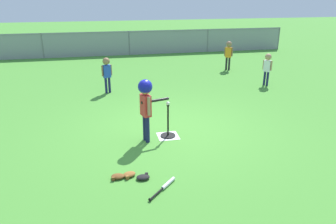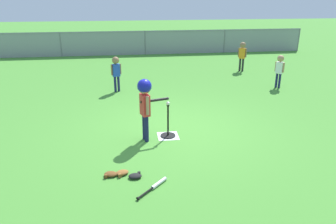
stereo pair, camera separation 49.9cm
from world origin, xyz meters
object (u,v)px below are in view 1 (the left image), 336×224
object	(u,v)px
batter_child	(146,98)
glove_near_bats	(129,175)
batting_tee	(168,131)
fielder_deep_center	(107,70)
fielder_deep_left	(229,52)
spare_bat_silver	(166,185)
glove_tossed_aside	(118,176)
baseball_on_tee	(168,103)
fielder_near_right	(267,65)
glove_by_plate	(143,177)

from	to	relation	value
batter_child	glove_near_bats	bearing A→B (deg)	-111.04
batting_tee	fielder_deep_center	bearing A→B (deg)	107.62
fielder_deep_left	spare_bat_silver	world-z (taller)	fielder_deep_left
fielder_deep_center	glove_tossed_aside	size ratio (longest dim) A/B	4.43
baseball_on_tee	fielder_deep_left	size ratio (longest dim) A/B	0.07
baseball_on_tee	fielder_near_right	size ratio (longest dim) A/B	0.07
glove_tossed_aside	fielder_deep_left	bearing A→B (deg)	55.72
batter_child	glove_tossed_aside	xyz separation A→B (m)	(-0.69, -1.32, -0.90)
spare_bat_silver	fielder_near_right	bearing A→B (deg)	48.89
batter_child	glove_by_plate	bearing A→B (deg)	-101.18
fielder_near_right	fielder_deep_center	bearing A→B (deg)	177.10
fielder_deep_left	glove_tossed_aside	world-z (taller)	fielder_deep_left
batting_tee	baseball_on_tee	xyz separation A→B (m)	(0.00, 0.00, 0.63)
fielder_deep_center	fielder_near_right	bearing A→B (deg)	-2.90
glove_near_bats	batting_tee	bearing A→B (deg)	55.63
batting_tee	glove_by_plate	world-z (taller)	batting_tee
batting_tee	glove_by_plate	distance (m)	1.74
baseball_on_tee	glove_by_plate	distance (m)	1.87
baseball_on_tee	batter_child	size ratio (longest dim) A/B	0.06
fielder_deep_center	batter_child	bearing A→B (deg)	-80.13
fielder_deep_center	fielder_deep_left	bearing A→B (deg)	24.05
spare_bat_silver	batting_tee	bearing A→B (deg)	76.61
fielder_near_right	spare_bat_silver	bearing A→B (deg)	-131.11
glove_tossed_aside	fielder_near_right	bearing A→B (deg)	42.12
baseball_on_tee	fielder_deep_center	xyz separation A→B (m)	(-1.11, 3.49, -0.04)
glove_near_bats	baseball_on_tee	bearing A→B (deg)	55.63
spare_bat_silver	glove_by_plate	world-z (taller)	glove_by_plate
baseball_on_tee	glove_near_bats	xyz separation A→B (m)	(-0.98, -1.43, -0.71)
batting_tee	fielder_deep_left	world-z (taller)	fielder_deep_left
fielder_deep_left	glove_by_plate	size ratio (longest dim) A/B	4.97
glove_by_plate	baseball_on_tee	bearing A→B (deg)	63.99
fielder_near_right	glove_by_plate	distance (m)	6.79
batter_child	fielder_near_right	xyz separation A→B (m)	(4.48, 3.36, -0.26)
spare_bat_silver	glove_tossed_aside	xyz separation A→B (m)	(-0.73, 0.42, 0.01)
batting_tee	baseball_on_tee	size ratio (longest dim) A/B	9.51
baseball_on_tee	batter_child	xyz separation A→B (m)	(-0.48, -0.13, 0.19)
batting_tee	glove_by_plate	size ratio (longest dim) A/B	3.11
fielder_near_right	glove_near_bats	world-z (taller)	fielder_near_right
fielder_deep_center	glove_tossed_aside	xyz separation A→B (m)	(-0.06, -4.94, -0.66)
fielder_near_right	fielder_deep_left	bearing A→B (deg)	98.70
batting_tee	glove_tossed_aside	xyz separation A→B (m)	(-1.17, -1.45, -0.08)
fielder_deep_center	glove_tossed_aside	bearing A→B (deg)	-90.72
baseball_on_tee	fielder_deep_center	bearing A→B (deg)	107.62
fielder_deep_left	glove_near_bats	xyz separation A→B (m)	(-4.62, -7.04, -0.69)
batter_child	glove_near_bats	xyz separation A→B (m)	(-0.50, -1.30, -0.90)
baseball_on_tee	batter_child	world-z (taller)	batter_child
fielder_near_right	glove_tossed_aside	bearing A→B (deg)	-137.88
baseball_on_tee	spare_bat_silver	distance (m)	2.05
fielder_near_right	fielder_deep_left	world-z (taller)	fielder_deep_left
baseball_on_tee	fielder_near_right	bearing A→B (deg)	38.89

